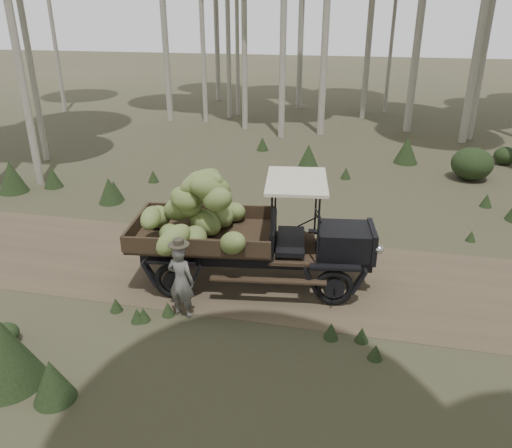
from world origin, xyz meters
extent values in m
plane|color=#473D2B|center=(0.00, 0.00, 0.00)|extent=(120.00, 120.00, 0.00)
cube|color=brown|center=(0.00, 0.00, 0.00)|extent=(70.00, 4.00, 0.01)
cube|color=black|center=(0.11, -0.12, 1.08)|extent=(1.22, 1.17, 0.60)
cube|color=black|center=(0.70, -0.04, 1.08)|extent=(0.26, 1.09, 0.67)
cube|color=black|center=(-1.39, -0.34, 1.19)|extent=(0.30, 1.52, 0.60)
cube|color=#38281C|center=(-2.90, -0.55, 1.08)|extent=(3.28, 2.36, 0.09)
cube|color=#38281C|center=(-3.04, 0.41, 1.28)|extent=(3.02, 0.49, 0.35)
cube|color=#38281C|center=(-2.76, -1.52, 1.28)|extent=(3.02, 0.49, 0.35)
cube|color=#38281C|center=(-4.40, -0.77, 1.28)|extent=(0.34, 1.94, 0.35)
cube|color=beige|center=(-0.93, -0.27, 2.41)|extent=(1.49, 2.00, 0.07)
cube|color=black|center=(-1.83, 0.02, 0.67)|extent=(4.95, 0.81, 0.20)
cube|color=black|center=(-1.71, -0.80, 0.67)|extent=(4.95, 0.81, 0.20)
torus|color=black|center=(-0.23, 0.70, 0.41)|extent=(0.84, 0.26, 0.82)
torus|color=black|center=(0.02, -1.01, 0.41)|extent=(0.84, 0.26, 0.82)
torus|color=black|center=(-3.56, 0.23, 0.41)|extent=(0.84, 0.26, 0.82)
torus|color=black|center=(-3.31, -1.49, 0.41)|extent=(0.84, 0.26, 0.82)
sphere|color=beige|center=(0.72, 0.45, 1.14)|extent=(0.20, 0.20, 0.20)
sphere|color=beige|center=(0.85, -0.51, 1.14)|extent=(0.20, 0.20, 0.20)
ellipsoid|color=olive|center=(-2.89, -0.53, 1.41)|extent=(1.07, 0.90, 0.69)
ellipsoid|color=olive|center=(-3.83, -1.22, 1.70)|extent=(0.49, 0.79, 0.55)
ellipsoid|color=olive|center=(-3.24, -0.73, 1.99)|extent=(0.90, 0.77, 0.59)
ellipsoid|color=olive|center=(-2.68, -0.69, 2.28)|extent=(1.12, 1.00, 0.75)
ellipsoid|color=olive|center=(-2.61, -0.11, 1.40)|extent=(0.73, 0.95, 0.68)
ellipsoid|color=olive|center=(-3.46, -0.51, 1.68)|extent=(0.94, 0.60, 0.77)
ellipsoid|color=olive|center=(-3.26, -0.55, 2.00)|extent=(1.03, 0.58, 0.71)
ellipsoid|color=olive|center=(-2.93, -0.58, 2.35)|extent=(1.09, 0.90, 0.73)
ellipsoid|color=olive|center=(-4.01, -0.45, 1.40)|extent=(0.92, 0.89, 0.67)
ellipsoid|color=olive|center=(-3.45, -0.42, 1.71)|extent=(0.63, 0.85, 0.58)
ellipsoid|color=olive|center=(-3.19, -0.68, 2.02)|extent=(0.84, 0.88, 0.59)
ellipsoid|color=olive|center=(-2.81, -0.60, 2.30)|extent=(0.96, 0.60, 0.75)
ellipsoid|color=olive|center=(-3.43, -1.22, 1.37)|extent=(0.78, 0.91, 0.62)
ellipsoid|color=olive|center=(-3.27, -0.50, 1.75)|extent=(1.01, 0.99, 0.71)
ellipsoid|color=olive|center=(-2.89, -0.54, 2.06)|extent=(0.79, 0.52, 0.55)
ellipsoid|color=olive|center=(-2.75, -0.47, 2.33)|extent=(1.00, 0.97, 0.67)
ellipsoid|color=olive|center=(-2.47, 0.37, 1.33)|extent=(0.90, 0.88, 0.66)
ellipsoid|color=olive|center=(-3.30, -0.18, 1.74)|extent=(0.49, 0.88, 0.67)
ellipsoid|color=olive|center=(-2.49, -0.83, 2.08)|extent=(0.99, 0.83, 0.73)
ellipsoid|color=olive|center=(-2.89, -0.47, 2.30)|extent=(0.92, 0.88, 0.67)
ellipsoid|color=olive|center=(-2.89, -1.24, 1.32)|extent=(0.55, 0.78, 0.67)
ellipsoid|color=olive|center=(-3.18, -1.63, 1.45)|extent=(0.99, 1.02, 0.82)
ellipsoid|color=olive|center=(-2.00, -1.47, 1.43)|extent=(0.94, 0.96, 0.76)
imported|color=#5C5A54|center=(-2.90, -2.05, 0.78)|extent=(0.62, 0.47, 1.55)
cylinder|color=#342F25|center=(-2.90, -2.05, 1.57)|extent=(0.48, 0.48, 0.02)
cylinder|color=#342F25|center=(-2.90, -2.05, 1.62)|extent=(0.24, 0.24, 0.12)
cone|color=#233319|center=(-11.08, 3.66, 0.54)|extent=(0.97, 0.97, 1.08)
ellipsoid|color=#233319|center=(5.81, 10.84, 0.36)|extent=(0.87, 0.87, 0.70)
cone|color=#233319|center=(-0.23, 7.59, 0.21)|extent=(0.38, 0.38, 0.43)
cone|color=#233319|center=(-6.91, 5.68, 0.22)|extent=(0.39, 0.39, 0.44)
ellipsoid|color=#233319|center=(-5.76, -3.65, 0.20)|extent=(0.49, 0.49, 0.39)
cone|color=#233319|center=(-1.66, 7.89, 0.56)|extent=(1.01, 1.01, 1.13)
cone|color=#233319|center=(-4.04, -4.74, 0.37)|extent=(0.67, 0.67, 0.74)
ellipsoid|color=#233319|center=(4.16, 8.49, 0.59)|extent=(1.45, 1.45, 1.16)
cone|color=#233319|center=(-7.36, 3.67, 0.33)|extent=(0.60, 0.60, 0.66)
cone|color=#233319|center=(-4.02, 10.81, 0.30)|extent=(0.53, 0.53, 0.59)
cone|color=#233319|center=(1.98, 10.16, 0.53)|extent=(0.96, 0.96, 1.06)
cone|color=#233319|center=(-5.01, -4.57, 0.66)|extent=(1.18, 1.18, 1.31)
cone|color=#233319|center=(-7.40, 3.45, 0.42)|extent=(0.75, 0.75, 0.83)
cone|color=#233319|center=(4.21, 5.73, 0.21)|extent=(0.38, 0.38, 0.43)
cone|color=#233319|center=(-10.06, 4.39, 0.36)|extent=(0.65, 0.65, 0.72)
cone|color=#233319|center=(-4.56, 2.83, 0.15)|extent=(0.27, 0.27, 0.30)
cone|color=#233319|center=(-3.19, -2.13, 0.15)|extent=(0.27, 0.27, 0.30)
cone|color=#233319|center=(0.64, -2.14, 0.15)|extent=(0.27, 0.27, 0.30)
cone|color=#233319|center=(-4.29, -2.22, 0.15)|extent=(0.27, 0.27, 0.30)
cone|color=#233319|center=(-3.70, -2.48, 0.15)|extent=(0.27, 0.27, 0.30)
cone|color=#233319|center=(-5.78, 2.33, 0.15)|extent=(0.27, 0.27, 0.30)
cone|color=#233319|center=(0.04, 2.38, 0.15)|extent=(0.27, 0.27, 0.30)
cone|color=#233319|center=(0.89, -2.61, 0.15)|extent=(0.27, 0.27, 0.30)
cone|color=#233319|center=(0.07, -2.13, 0.15)|extent=(0.27, 0.27, 0.30)
cone|color=#233319|center=(3.34, 2.95, 0.15)|extent=(0.27, 0.27, 0.30)
cone|color=#233319|center=(-3.59, -2.43, 0.15)|extent=(0.27, 0.27, 0.30)
cone|color=#233319|center=(0.69, 2.64, 0.15)|extent=(0.27, 0.27, 0.30)
cone|color=#233319|center=(-5.24, 2.76, 0.15)|extent=(0.27, 0.27, 0.30)
cone|color=#233319|center=(0.08, -2.19, 0.15)|extent=(0.27, 0.27, 0.30)
cone|color=#233319|center=(-3.50, 2.76, 0.15)|extent=(0.27, 0.27, 0.30)
camera|label=1|loc=(0.42, -10.05, 5.68)|focal=35.00mm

